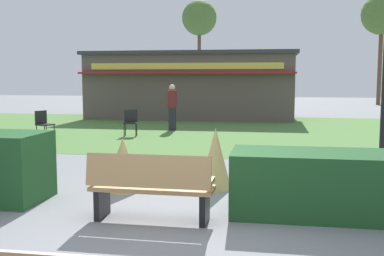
{
  "coord_description": "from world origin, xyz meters",
  "views": [
    {
      "loc": [
        1.3,
        -5.94,
        1.97
      ],
      "look_at": [
        -0.12,
        2.36,
        1.04
      ],
      "focal_mm": 43.64,
      "sensor_mm": 36.0,
      "label": 1
    }
  ],
  "objects": [
    {
      "name": "ground_plane",
      "position": [
        0.0,
        0.0,
        0.0
      ],
      "size": [
        80.0,
        80.0,
        0.0
      ],
      "primitive_type": "plane",
      "color": "slate"
    },
    {
      "name": "lawn_patch",
      "position": [
        0.0,
        11.1,
        0.0
      ],
      "size": [
        36.0,
        12.0,
        0.01
      ],
      "primitive_type": "cube",
      "color": "#4C7A38",
      "rests_on": "ground_plane"
    },
    {
      "name": "cafe_chair_west",
      "position": [
        -3.3,
        8.9,
        0.53
      ],
      "size": [
        0.52,
        0.52,
        0.89
      ],
      "color": "black",
      "rests_on": "ground_plane"
    },
    {
      "name": "person_standing",
      "position": [
        -2.28,
        10.73,
        0.86
      ],
      "size": [
        0.34,
        0.34,
        1.69
      ],
      "rotation": [
        0.0,
        0.0,
        1.54
      ],
      "color": "#23232D",
      "rests_on": "ground_plane"
    },
    {
      "name": "cafe_chair_east",
      "position": [
        -5.87,
        7.85,
        0.53
      ],
      "size": [
        0.58,
        0.58,
        0.89
      ],
      "color": "black",
      "rests_on": "ground_plane"
    },
    {
      "name": "ornamental_grass_behind_left",
      "position": [
        -1.22,
        1.7,
        0.46
      ],
      "size": [
        0.66,
        0.66,
        0.92
      ],
      "primitive_type": "cone",
      "color": "tan",
      "rests_on": "ground_plane"
    },
    {
      "name": "ornamental_grass_behind_right",
      "position": [
        0.35,
        2.06,
        0.54
      ],
      "size": [
        0.57,
        0.57,
        1.09
      ],
      "primitive_type": "cone",
      "color": "tan",
      "rests_on": "ground_plane"
    },
    {
      "name": "hedge_right",
      "position": [
        2.09,
        0.78,
        0.45
      ],
      "size": [
        2.69,
        1.1,
        0.91
      ],
      "primitive_type": "cube",
      "color": "#1E4C23",
      "rests_on": "ground_plane"
    },
    {
      "name": "tree_right_bg",
      "position": [
        8.66,
        28.4,
        6.17
      ],
      "size": [
        2.8,
        2.8,
        7.64
      ],
      "color": "brown",
      "rests_on": "ground_plane"
    },
    {
      "name": "food_kiosk",
      "position": [
        -2.51,
        16.36,
        1.57
      ],
      "size": [
        9.88,
        4.43,
        3.13
      ],
      "color": "#594C47",
      "rests_on": "ground_plane"
    },
    {
      "name": "parked_car_west_slot",
      "position": [
        -5.61,
        24.59,
        0.64
      ],
      "size": [
        4.25,
        2.14,
        1.2
      ],
      "color": "#2D6638",
      "rests_on": "ground_plane"
    },
    {
      "name": "park_bench",
      "position": [
        -0.29,
        0.08,
        0.48
      ],
      "size": [
        1.71,
        0.55,
        0.95
      ],
      "color": "tan",
      "rests_on": "ground_plane"
    },
    {
      "name": "tree_left_bg",
      "position": [
        -4.56,
        31.85,
        6.6
      ],
      "size": [
        2.8,
        2.8,
        8.07
      ],
      "color": "brown",
      "rests_on": "ground_plane"
    }
  ]
}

